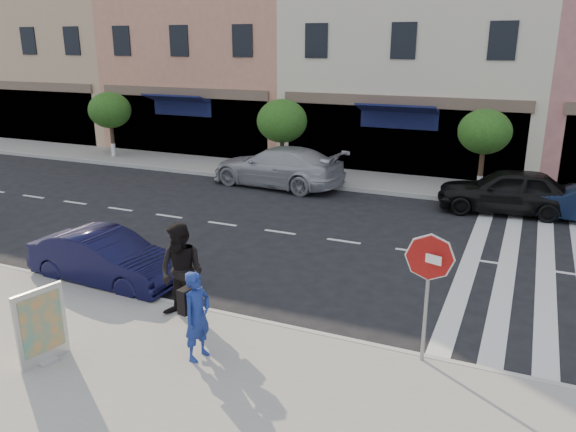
% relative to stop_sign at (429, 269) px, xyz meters
% --- Properties ---
extents(ground, '(120.00, 120.00, 0.00)m').
position_rel_stop_sign_xyz_m(ground, '(-3.29, 1.67, -1.86)').
color(ground, black).
rests_on(ground, ground).
extents(sidewalk_near, '(60.00, 4.50, 0.15)m').
position_rel_stop_sign_xyz_m(sidewalk_near, '(-3.29, -2.08, -1.79)').
color(sidewalk_near, gray).
rests_on(sidewalk_near, ground).
extents(sidewalk_far, '(60.00, 3.00, 0.15)m').
position_rel_stop_sign_xyz_m(sidewalk_far, '(-3.29, 12.67, -1.79)').
color(sidewalk_far, gray).
rests_on(sidewalk_far, ground).
extents(building_west_far, '(12.00, 9.00, 12.00)m').
position_rel_stop_sign_xyz_m(building_west_far, '(-25.29, 18.67, 4.14)').
color(building_west_far, tan).
rests_on(building_west_far, ground).
extents(building_west_mid, '(10.00, 9.00, 14.00)m').
position_rel_stop_sign_xyz_m(building_west_mid, '(-14.29, 18.67, 5.14)').
color(building_west_mid, tan).
rests_on(building_west_mid, ground).
extents(building_centre, '(11.00, 9.00, 11.00)m').
position_rel_stop_sign_xyz_m(building_centre, '(-3.79, 18.67, 3.64)').
color(building_centre, beige).
rests_on(building_centre, ground).
extents(street_tree_wa, '(2.00, 2.00, 3.05)m').
position_rel_stop_sign_xyz_m(street_tree_wa, '(-17.29, 12.47, 0.47)').
color(street_tree_wa, '#473323').
rests_on(street_tree_wa, sidewalk_far).
extents(street_tree_wb, '(2.10, 2.10, 3.06)m').
position_rel_stop_sign_xyz_m(street_tree_wb, '(-8.29, 12.47, 0.45)').
color(street_tree_wb, '#473323').
rests_on(street_tree_wb, sidewalk_far).
extents(street_tree_c, '(1.90, 1.90, 3.04)m').
position_rel_stop_sign_xyz_m(street_tree_c, '(-0.29, 12.47, 0.50)').
color(street_tree_c, '#473323').
rests_on(street_tree_c, sidewalk_far).
extents(stop_sign, '(0.79, 0.29, 2.34)m').
position_rel_stop_sign_xyz_m(stop_sign, '(0.00, 0.00, 0.00)').
color(stop_sign, gray).
rests_on(stop_sign, sidewalk_near).
extents(photographer, '(0.47, 0.64, 1.62)m').
position_rel_stop_sign_xyz_m(photographer, '(-3.61, -1.48, -0.90)').
color(photographer, navy).
rests_on(photographer, sidewalk_near).
extents(walker, '(0.98, 0.77, 1.98)m').
position_rel_stop_sign_xyz_m(walker, '(-4.68, -0.33, -0.72)').
color(walker, black).
rests_on(walker, sidewalk_near).
extents(poster_board, '(0.38, 0.88, 1.37)m').
position_rel_stop_sign_xyz_m(poster_board, '(-5.97, -2.66, -1.05)').
color(poster_board, beige).
rests_on(poster_board, sidewalk_near).
extents(car_near_mid, '(3.85, 1.48, 1.25)m').
position_rel_stop_sign_xyz_m(car_near_mid, '(-7.50, 0.67, -1.23)').
color(car_near_mid, black).
rests_on(car_near_mid, ground).
extents(car_far_left, '(5.58, 2.74, 1.56)m').
position_rel_stop_sign_xyz_m(car_far_left, '(-7.73, 10.77, -1.08)').
color(car_far_left, '#A5A4A9').
rests_on(car_far_left, ground).
extents(car_far_mid, '(4.61, 2.26, 1.51)m').
position_rel_stop_sign_xyz_m(car_far_mid, '(0.76, 10.53, -1.10)').
color(car_far_mid, black).
rests_on(car_far_mid, ground).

